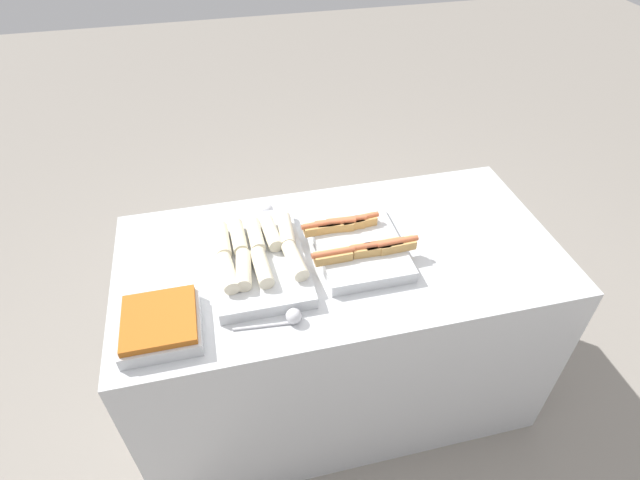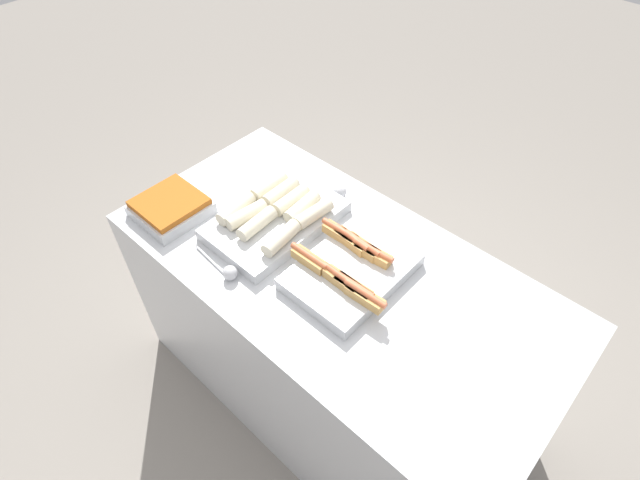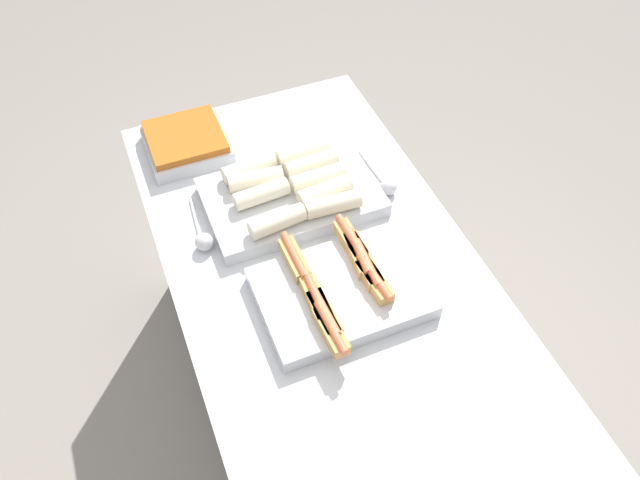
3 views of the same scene
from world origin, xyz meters
TOP-DOWN VIEW (x-y plane):
  - ground_plane at (0.00, 0.00)m, footprint 12.00×12.00m
  - counter at (0.00, 0.00)m, footprint 1.72×0.86m
  - tray_hotdogs at (0.07, 0.00)m, footprint 0.41×0.45m
  - tray_wraps at (-0.32, 0.00)m, footprint 0.34×0.52m
  - tray_side_front at (-0.67, -0.24)m, footprint 0.26×0.26m
  - serving_spoon_near at (-0.25, -0.30)m, footprint 0.23×0.05m
  - serving_spoon_far at (-0.25, 0.30)m, footprint 0.23×0.05m

SIDE VIEW (x-z plane):
  - ground_plane at x=0.00m, z-range 0.00..0.00m
  - counter at x=0.00m, z-range 0.00..0.92m
  - serving_spoon_far at x=-0.25m, z-range 0.91..0.97m
  - serving_spoon_near at x=-0.25m, z-range 0.91..0.97m
  - tray_side_front at x=-0.67m, z-range 0.92..0.99m
  - tray_hotdogs at x=0.07m, z-range 0.90..1.00m
  - tray_wraps at x=-0.32m, z-range 0.91..1.01m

